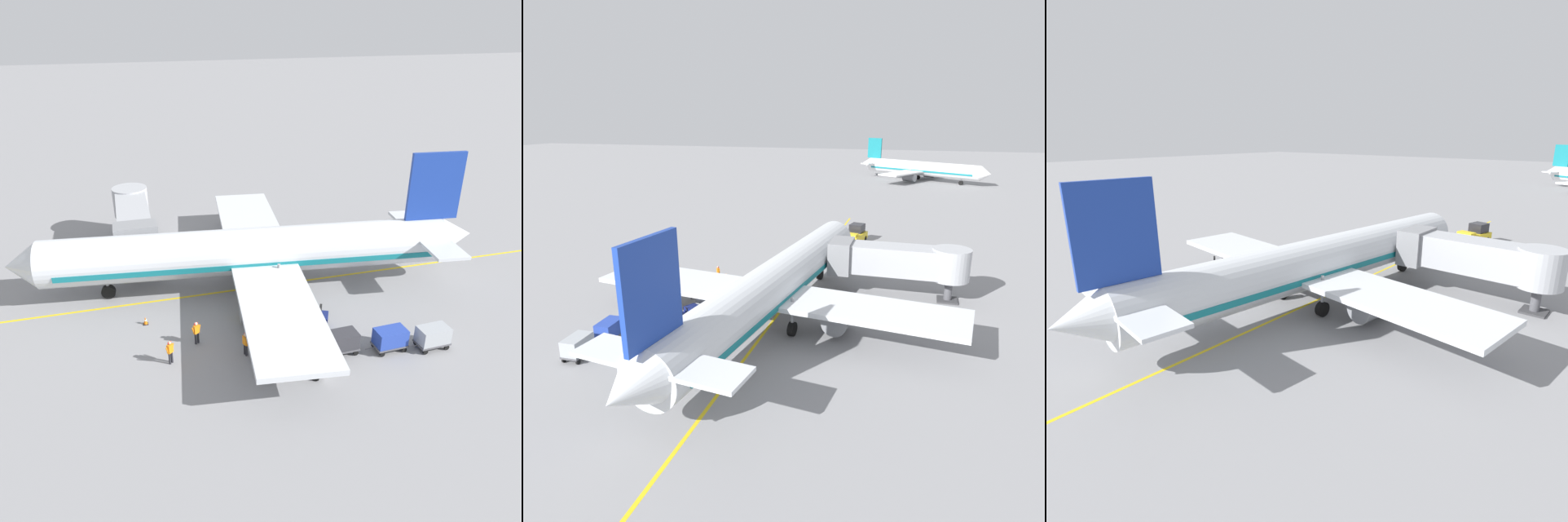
% 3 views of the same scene
% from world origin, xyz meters
% --- Properties ---
extents(ground_plane, '(400.00, 400.00, 0.00)m').
position_xyz_m(ground_plane, '(0.00, 0.00, 0.00)').
color(ground_plane, gray).
extents(gate_lead_in_line, '(0.24, 80.00, 0.01)m').
position_xyz_m(gate_lead_in_line, '(0.00, 0.00, 0.00)').
color(gate_lead_in_line, gold).
rests_on(gate_lead_in_line, ground).
extents(parked_airliner, '(30.41, 37.34, 10.63)m').
position_xyz_m(parked_airliner, '(0.14, -2.07, 3.19)').
color(parked_airliner, silver).
rests_on(parked_airliner, ground).
extents(jet_bridge, '(12.52, 3.50, 4.98)m').
position_xyz_m(jet_bridge, '(9.24, 6.69, 3.45)').
color(jet_bridge, '#A8AAAF').
rests_on(jet_bridge, ground).
extents(baggage_tug_lead, '(1.97, 2.76, 1.62)m').
position_xyz_m(baggage_tug_lead, '(-4.87, -1.13, 0.71)').
color(baggage_tug_lead, gold).
rests_on(baggage_tug_lead, ground).
extents(baggage_tug_trailing, '(2.17, 2.77, 1.62)m').
position_xyz_m(baggage_tug_trailing, '(-6.40, -4.54, 0.71)').
color(baggage_tug_trailing, navy).
rests_on(baggage_tug_trailing, ground).
extents(baggage_tug_spare, '(2.48, 2.71, 1.62)m').
position_xyz_m(baggage_tug_spare, '(-11.23, -2.33, 0.71)').
color(baggage_tug_spare, silver).
rests_on(baggage_tug_spare, ground).
extents(baggage_cart_front, '(1.38, 2.92, 1.58)m').
position_xyz_m(baggage_cart_front, '(-9.94, -2.65, 0.95)').
color(baggage_cart_front, '#4C4C51').
rests_on(baggage_cart_front, ground).
extents(baggage_cart_second_in_train, '(1.38, 2.92, 1.58)m').
position_xyz_m(baggage_cart_second_in_train, '(-10.08, -5.41, 0.95)').
color(baggage_cart_second_in_train, '#4C4C51').
rests_on(baggage_cart_second_in_train, ground).
extents(baggage_cart_third_in_train, '(1.38, 2.92, 1.58)m').
position_xyz_m(baggage_cart_third_in_train, '(-10.63, -8.68, 0.95)').
color(baggage_cart_third_in_train, '#4C4C51').
rests_on(baggage_cart_third_in_train, ground).
extents(baggage_cart_tail_end, '(1.38, 2.92, 1.58)m').
position_xyz_m(baggage_cart_tail_end, '(-11.18, -11.56, 0.95)').
color(baggage_cart_tail_end, '#4C4C51').
rests_on(baggage_cart_tail_end, ground).
extents(ground_crew_wing_walker, '(0.53, 0.61, 1.69)m').
position_xyz_m(ground_crew_wing_walker, '(-8.13, 5.59, 0.95)').
color(ground_crew_wing_walker, '#232328').
rests_on(ground_crew_wing_walker, ground).
extents(ground_crew_loader, '(0.40, 0.69, 1.69)m').
position_xyz_m(ground_crew_loader, '(-6.43, 3.62, 0.95)').
color(ground_crew_loader, '#232328').
rests_on(ground_crew_loader, ground).
extents(ground_crew_marshaller, '(0.71, 0.35, 1.69)m').
position_xyz_m(ground_crew_marshaller, '(-8.59, 0.74, 0.95)').
color(ground_crew_marshaller, '#232328').
rests_on(ground_crew_marshaller, ground).
extents(safety_cone_nose_left, '(0.36, 0.36, 0.59)m').
position_xyz_m(safety_cone_nose_left, '(-3.07, 6.83, 0.29)').
color(safety_cone_nose_left, black).
rests_on(safety_cone_nose_left, ground).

